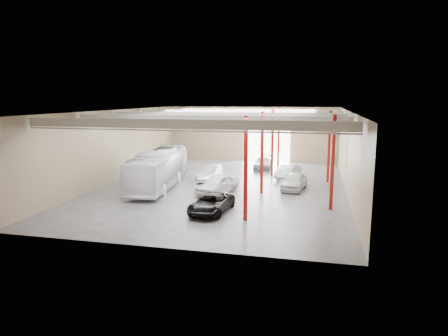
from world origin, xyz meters
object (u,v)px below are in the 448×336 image
at_px(coach_bus, 159,169).
at_px(car_right_near, 288,171).
at_px(car_row_c, 263,163).
at_px(black_sedan, 211,203).
at_px(car_right_far, 294,181).
at_px(car_row_a, 217,184).
at_px(car_row_b, 210,173).

relative_size(coach_bus, car_right_near, 2.95).
bearing_deg(car_row_c, coach_bus, -126.75).
bearing_deg(car_right_near, coach_bus, -131.40).
xyz_separation_m(coach_bus, black_sedan, (6.90, -7.00, -1.01)).
relative_size(car_right_near, car_right_far, 0.93).
xyz_separation_m(car_row_a, car_right_near, (5.46, 8.20, -0.14)).
bearing_deg(coach_bus, car_row_a, -18.39).
distance_m(coach_bus, car_right_far, 12.44).
height_order(car_row_b, car_row_c, car_row_b).
distance_m(black_sedan, car_right_near, 14.67).
xyz_separation_m(coach_bus, car_right_far, (12.28, 1.78, -0.95)).
bearing_deg(black_sedan, car_row_a, 105.27).
bearing_deg(car_right_far, coach_bus, -162.35).
relative_size(black_sedan, car_row_a, 1.03).
height_order(coach_bus, black_sedan, coach_bus).
bearing_deg(coach_bus, car_row_c, 48.39).
xyz_separation_m(black_sedan, car_row_a, (-1.00, 5.78, 0.13)).
relative_size(car_row_b, car_right_near, 1.13).
bearing_deg(car_row_c, car_right_near, -57.22).
xyz_separation_m(car_row_b, car_right_near, (7.57, 3.00, -0.09)).
height_order(black_sedan, car_row_a, car_row_a).
relative_size(black_sedan, car_right_far, 1.12).
distance_m(black_sedan, car_right_far, 10.30).
bearing_deg(black_sedan, coach_bus, 140.03).
xyz_separation_m(coach_bus, car_right_near, (11.36, 6.98, -1.02)).
height_order(coach_bus, car_right_near, coach_bus).
relative_size(black_sedan, car_row_b, 1.06).
height_order(black_sedan, car_row_b, car_row_b).
xyz_separation_m(black_sedan, car_right_near, (4.46, 13.98, -0.01)).
bearing_deg(car_row_b, coach_bus, -134.98).
bearing_deg(car_right_far, black_sedan, -112.09).
bearing_deg(car_row_a, car_right_near, 76.04).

